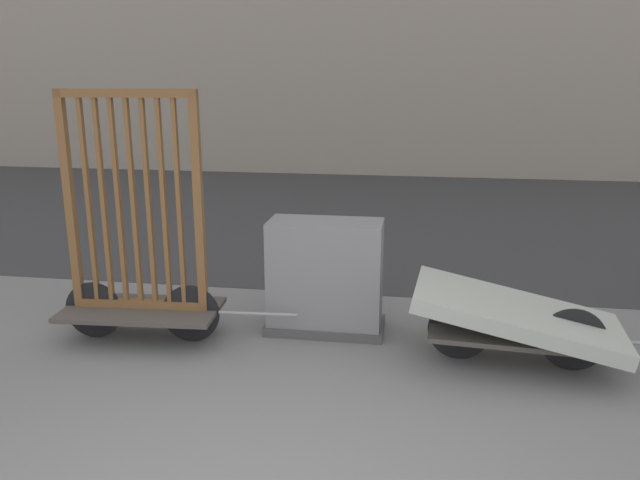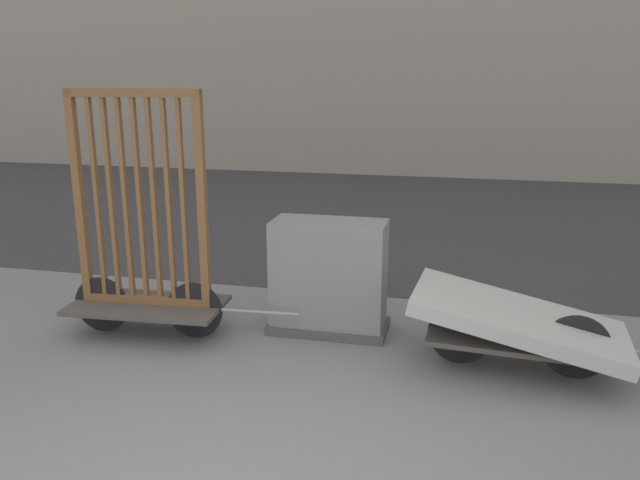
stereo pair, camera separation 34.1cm
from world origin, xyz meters
name	(u,v)px [view 2 (the right image)]	position (x,y,z in m)	size (l,w,h in m)	color
road_strip	(394,214)	(0.00, 8.19, 0.00)	(56.00, 8.17, 0.01)	#38383A
bike_cart_with_bedframe	(144,256)	(-1.58, 2.67, 0.73)	(2.07, 0.76, 2.16)	#4C4742
bike_cart_with_mattress	(518,324)	(1.59, 2.67, 0.39)	(2.22, 0.99, 0.65)	#4C4742
utility_cabinet	(329,281)	(-0.02, 3.12, 0.47)	(1.07, 0.52, 1.02)	#4C4C4C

